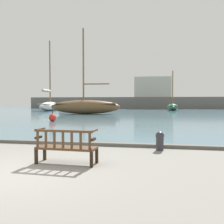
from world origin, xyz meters
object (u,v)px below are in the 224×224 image
Objects in this scene: park_bench at (66,146)px; sailboat_outer_starboard at (172,107)px; channel_buoy at (52,118)px; sailboat_mid_port at (85,106)px; mooring_bollard at (160,140)px; sailboat_far_starboard at (50,105)px.

park_bench is 0.21× the size of sailboat_outer_starboard.
sailboat_mid_port is at bearing 94.24° from channel_buoy.
channel_buoy is (0.89, -12.07, -0.66)m from sailboat_mid_port.
sailboat_outer_starboard is at bearing 53.61° from sailboat_mid_port.
mooring_bollard is 0.50× the size of channel_buoy.
sailboat_far_starboard is 1.11× the size of sailboat_mid_port.
channel_buoy is (10.14, -21.81, -0.63)m from sailboat_far_starboard.
sailboat_far_starboard is at bearing 120.08° from mooring_bollard.
sailboat_far_starboard reaches higher than sailboat_mid_port.
sailboat_mid_port reaches higher than channel_buoy.
sailboat_mid_port is (-6.72, 24.37, 0.57)m from park_bench.
channel_buoy is at bearing -65.06° from sailboat_far_starboard.
sailboat_outer_starboard is (4.98, 40.24, 0.27)m from park_bench.
sailboat_far_starboard is 21.83m from sailboat_outer_starboard.
mooring_bollard is at bearing 43.40° from park_bench.
sailboat_outer_starboard is 0.71× the size of sailboat_mid_port.
sailboat_far_starboard is at bearing -163.70° from sailboat_outer_starboard.
sailboat_mid_port is (9.25, -9.74, 0.03)m from sailboat_far_starboard.
sailboat_far_starboard is at bearing 114.94° from channel_buoy.
sailboat_mid_port is 8.38× the size of channel_buoy.
park_bench reaches higher than mooring_bollard.
sailboat_far_starboard reaches higher than mooring_bollard.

